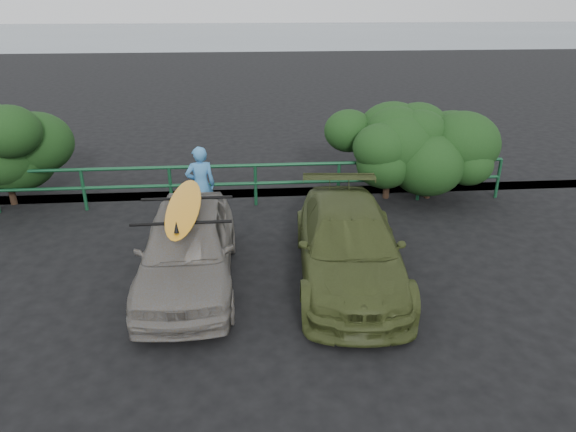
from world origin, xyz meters
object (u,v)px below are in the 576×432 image
olive_vehicle (349,245)px  man (201,185)px  guardrail (213,186)px  sedan (188,248)px  surfboard (184,206)px

olive_vehicle → man: (-2.76, 2.63, 0.23)m
guardrail → sedan: bearing=-94.1°
guardrail → man: 1.02m
guardrail → surfboard: surfboard is taller
olive_vehicle → guardrail: bearing=130.3°
olive_vehicle → sedan: bearing=-176.3°
sedan → man: (0.05, 2.59, 0.19)m
sedan → guardrail: bearing=85.3°
guardrail → sedan: sedan is taller
guardrail → surfboard: size_ratio=5.31×
guardrail → olive_vehicle: (2.56, -3.56, 0.12)m
olive_vehicle → man: man is taller
surfboard → olive_vehicle: bearing=-1.4°
man → guardrail: bearing=-112.8°
guardrail → olive_vehicle: 4.39m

